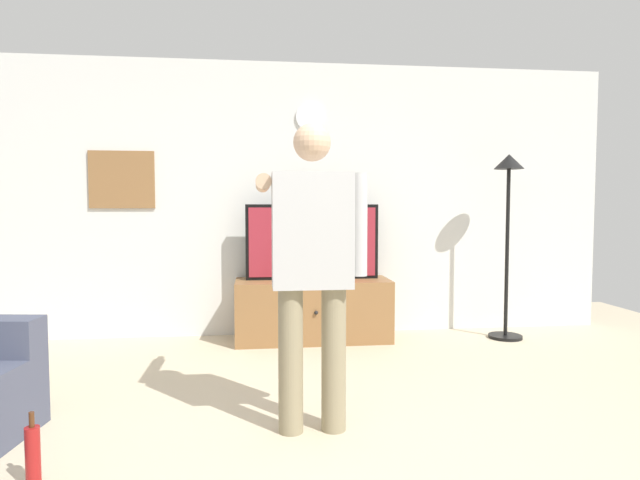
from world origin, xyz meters
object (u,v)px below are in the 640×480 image
floor_lamp (508,207)px  tv_stand (313,310)px  beverage_bottle (33,456)px  framed_picture (122,180)px  person_standing_nearer_lamp (312,258)px  wall_clock (310,117)px  television (312,242)px

floor_lamp → tv_stand: bearing=175.7°
tv_stand → beverage_bottle: tv_stand is taller
tv_stand → framed_picture: 2.22m
floor_lamp → person_standing_nearer_lamp: size_ratio=1.03×
wall_clock → floor_lamp: (1.87, -0.43, -0.89)m
beverage_bottle → wall_clock: bearing=61.3°
television → framed_picture: framed_picture is taller
framed_picture → floor_lamp: framed_picture is taller
beverage_bottle → floor_lamp: bearing=34.9°
framed_picture → floor_lamp: 3.72m
wall_clock → person_standing_nearer_lamp: (-0.22, -2.34, -1.18)m
framed_picture → beverage_bottle: 3.16m
tv_stand → framed_picture: size_ratio=2.40×
person_standing_nearer_lamp → beverage_bottle: bearing=-160.3°
television → person_standing_nearer_lamp: person_standing_nearer_lamp is taller
television → wall_clock: (0.00, 0.24, 1.23)m
framed_picture → beverage_bottle: bearing=-84.7°
television → tv_stand: bearing=-90.0°
tv_stand → wall_clock: bearing=90.0°
person_standing_nearer_lamp → wall_clock: bearing=84.6°
tv_stand → floor_lamp: bearing=-4.3°
framed_picture → television: bearing=-7.8°
wall_clock → person_standing_nearer_lamp: 2.63m
framed_picture → beverage_bottle: framed_picture is taller
beverage_bottle → television: bearing=59.0°
floor_lamp → person_standing_nearer_lamp: (-2.09, -1.91, -0.29)m
framed_picture → beverage_bottle: size_ratio=1.74×
tv_stand → floor_lamp: 2.12m
television → framed_picture: bearing=172.2°
tv_stand → beverage_bottle: (-1.55, -2.53, -0.15)m
person_standing_nearer_lamp → tv_stand: bearing=83.9°
beverage_bottle → tv_stand: bearing=58.6°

